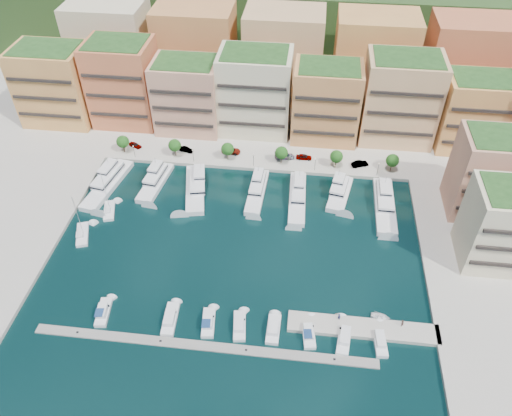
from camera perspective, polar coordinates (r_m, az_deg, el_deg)
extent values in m
plane|color=black|center=(125.46, -2.03, -4.10)|extent=(400.00, 400.00, 0.00)
cube|color=#9E998E|center=(173.85, 0.97, 10.69)|extent=(220.00, 64.00, 2.00)
cube|color=#9E998E|center=(128.28, 26.29, -8.60)|extent=(34.00, 76.00, 2.00)
cube|color=#1D3415|center=(216.14, 2.38, 17.26)|extent=(240.00, 40.00, 58.00)
cube|color=gray|center=(107.66, -6.06, -15.44)|extent=(72.00, 2.20, 0.35)
cube|color=#9E998E|center=(111.66, 12.09, -13.44)|extent=(32.00, 5.00, 2.00)
cube|color=#E7A654|center=(175.88, -21.94, 12.86)|extent=(22.00, 16.00, 24.00)
cube|color=black|center=(169.59, -23.04, 11.45)|extent=(20.24, 0.50, 0.90)
cube|color=#20471C|center=(170.79, -23.02, 16.45)|extent=(19.36, 14.08, 0.80)
cube|color=#C26940|center=(168.11, -14.89, 13.58)|extent=(20.00, 16.00, 26.00)
cube|color=black|center=(161.42, -15.80, 12.16)|extent=(18.40, 0.50, 0.90)
cube|color=#20471C|center=(162.46, -15.74, 17.71)|extent=(17.60, 14.08, 0.80)
cube|color=tan|center=(161.24, -7.80, 12.54)|extent=(20.00, 15.00, 22.00)
cube|color=black|center=(154.77, -8.44, 11.12)|extent=(18.40, 0.50, 0.90)
cube|color=#20471C|center=(156.02, -8.20, 16.18)|extent=(17.60, 13.20, 0.80)
cube|color=beige|center=(158.66, -0.10, 13.03)|extent=(22.00, 16.00, 25.00)
cube|color=black|center=(151.55, -0.48, 11.53)|extent=(20.24, 0.50, 0.90)
cube|color=#20471C|center=(152.83, -0.11, 17.27)|extent=(19.36, 14.08, 0.80)
cube|color=#D79050|center=(156.62, 8.00, 11.78)|extent=(20.00, 15.00, 23.00)
cube|color=black|center=(149.95, 7.95, 10.30)|extent=(18.40, 0.50, 0.90)
cube|color=#20471C|center=(151.06, 8.43, 15.67)|extent=(17.60, 13.20, 0.80)
cube|color=#E3AA78|center=(159.89, 16.10, 11.79)|extent=(22.00, 16.00, 26.00)
cube|color=black|center=(152.83, 16.39, 10.25)|extent=(20.24, 0.50, 0.90)
cube|color=#20471C|center=(153.94, 17.07, 16.08)|extent=(19.36, 14.08, 0.80)
cube|color=#E7A654|center=(164.35, 23.68, 9.85)|extent=(20.00, 15.00, 22.00)
cube|color=black|center=(158.01, 24.21, 8.36)|extent=(18.40, 0.50, 0.90)
cube|color=#20471C|center=(159.23, 24.81, 13.28)|extent=(17.60, 13.20, 0.80)
cube|color=tan|center=(139.90, 25.21, 3.42)|extent=(18.00, 14.00, 22.00)
cube|color=black|center=(134.50, 25.86, 1.50)|extent=(16.56, 0.50, 0.90)
cube|color=#20471C|center=(133.84, 26.62, 7.21)|extent=(15.84, 12.32, 0.80)
cube|color=beige|center=(127.45, 26.77, -1.96)|extent=(18.00, 14.00, 20.00)
cube|color=beige|center=(189.52, -16.14, 17.33)|extent=(26.00, 18.00, 30.00)
cube|color=#D79050|center=(180.66, -6.84, 17.42)|extent=(26.00, 18.00, 30.00)
cube|color=#E3AA78|center=(176.51, 3.15, 17.03)|extent=(26.00, 18.00, 30.00)
cube|color=#E7A654|center=(177.41, 13.25, 16.14)|extent=(26.00, 18.00, 30.00)
cube|color=#C26940|center=(183.29, 22.87, 14.84)|extent=(26.00, 18.00, 30.00)
cylinder|color=#473323|center=(157.92, -14.85, 6.66)|extent=(0.24, 0.24, 3.00)
sphere|color=#1D4A15|center=(156.68, -14.99, 7.33)|extent=(3.80, 3.80, 3.80)
cylinder|color=#473323|center=(153.12, -9.19, 6.39)|extent=(0.24, 0.24, 3.00)
sphere|color=#1D4A15|center=(151.84, -9.28, 7.08)|extent=(3.80, 3.80, 3.80)
cylinder|color=#473323|center=(149.88, -3.24, 6.05)|extent=(0.24, 0.24, 3.00)
sphere|color=#1D4A15|center=(148.57, -3.27, 6.75)|extent=(3.80, 3.80, 3.80)
cylinder|color=#473323|center=(148.30, 2.90, 5.62)|extent=(0.24, 0.24, 3.00)
sphere|color=#1D4A15|center=(146.98, 2.93, 6.32)|extent=(3.80, 3.80, 3.80)
cylinder|color=#473323|center=(148.45, 9.09, 5.12)|extent=(0.24, 0.24, 3.00)
sphere|color=#1D4A15|center=(147.13, 9.18, 5.82)|extent=(3.80, 3.80, 3.80)
cylinder|color=#473323|center=(150.30, 15.18, 4.58)|extent=(0.24, 0.24, 3.00)
sphere|color=#1D4A15|center=(149.00, 15.34, 5.26)|extent=(3.80, 3.80, 3.80)
cylinder|color=black|center=(154.56, -13.74, 6.26)|extent=(0.10, 0.10, 4.00)
sphere|color=#FFF2CC|center=(153.41, -13.87, 6.88)|extent=(0.30, 0.30, 0.30)
cylinder|color=black|center=(149.62, -7.19, 5.92)|extent=(0.10, 0.10, 4.00)
sphere|color=#FFF2CC|center=(148.43, -7.26, 6.55)|extent=(0.30, 0.30, 0.30)
cylinder|color=black|center=(146.75, -0.29, 5.47)|extent=(0.10, 0.10, 4.00)
sphere|color=#FFF2CC|center=(145.53, -0.30, 6.12)|extent=(0.30, 0.30, 0.30)
cylinder|color=black|center=(146.05, 6.76, 4.94)|extent=(0.10, 0.10, 4.00)
sphere|color=#FFF2CC|center=(144.83, 6.82, 5.59)|extent=(0.30, 0.30, 0.30)
cylinder|color=black|center=(147.56, 13.76, 4.33)|extent=(0.10, 0.10, 4.00)
sphere|color=#FFF2CC|center=(146.35, 13.89, 4.97)|extent=(0.30, 0.30, 0.30)
cube|color=silver|center=(147.65, -16.58, 2.41)|extent=(8.72, 23.14, 2.30)
cube|color=silver|center=(148.02, -16.44, 3.58)|extent=(6.09, 12.96, 1.80)
cube|color=black|center=(148.02, -16.44, 3.58)|extent=(6.16, 13.03, 0.55)
cube|color=silver|center=(148.38, -16.34, 4.50)|extent=(4.06, 7.20, 1.40)
cylinder|color=#B2B2B7|center=(148.45, -16.28, 5.30)|extent=(0.14, 0.14, 1.80)
cube|color=silver|center=(145.11, -11.41, 2.70)|extent=(6.81, 18.07, 2.30)
cube|color=silver|center=(145.15, -11.34, 3.76)|extent=(4.99, 10.09, 1.80)
cube|color=black|center=(145.15, -11.34, 3.76)|extent=(5.05, 10.16, 0.55)
cube|color=silver|center=(145.24, -11.28, 4.60)|extent=(3.42, 5.60, 1.40)
cylinder|color=#B2B2B7|center=(145.10, -11.25, 5.36)|extent=(0.14, 0.14, 1.80)
cube|color=black|center=(145.39, -11.39, 2.56)|extent=(6.87, 18.12, 0.35)
cube|color=silver|center=(141.11, -6.96, 2.01)|extent=(8.97, 21.05, 2.30)
cube|color=silver|center=(141.35, -6.86, 3.18)|extent=(6.23, 11.84, 1.80)
cube|color=black|center=(141.35, -6.86, 3.18)|extent=(6.30, 11.92, 0.55)
cube|color=silver|center=(141.61, -6.77, 4.09)|extent=(4.13, 6.61, 1.40)
cylinder|color=#B2B2B7|center=(141.59, -6.72, 4.91)|extent=(0.14, 0.14, 1.80)
cube|color=silver|center=(139.14, 0.11, 1.70)|extent=(4.92, 18.93, 2.30)
cube|color=silver|center=(139.27, 0.20, 2.84)|extent=(3.85, 10.45, 1.80)
cube|color=black|center=(139.27, 0.20, 2.84)|extent=(3.91, 10.52, 0.55)
cube|color=silver|center=(139.43, 0.28, 3.74)|extent=(2.74, 5.73, 1.40)
cylinder|color=#B2B2B7|center=(139.33, 0.33, 4.54)|extent=(0.14, 0.14, 1.80)
cube|color=silver|center=(137.55, 4.73, 0.97)|extent=(4.98, 21.67, 2.30)
cube|color=silver|center=(137.87, 4.83, 2.19)|extent=(3.92, 11.95, 1.80)
cube|color=black|center=(137.87, 4.83, 2.19)|extent=(3.98, 12.01, 0.55)
cube|color=silver|center=(138.20, 4.91, 3.16)|extent=(2.81, 6.54, 1.40)
cylinder|color=#B2B2B7|center=(138.23, 4.98, 4.01)|extent=(0.14, 0.14, 1.80)
cube|color=black|center=(137.85, 4.72, 0.82)|extent=(5.03, 21.72, 0.35)
cube|color=silver|center=(140.39, 9.53, 1.44)|extent=(7.71, 15.81, 2.30)
cube|color=silver|center=(140.26, 9.62, 2.47)|extent=(5.51, 8.95, 1.80)
cube|color=black|center=(140.26, 9.62, 2.47)|extent=(5.58, 9.02, 0.55)
cube|color=silver|center=(140.21, 9.69, 3.29)|extent=(3.73, 5.03, 1.40)
cylinder|color=#B2B2B7|center=(139.95, 9.76, 4.03)|extent=(0.14, 0.14, 1.80)
cube|color=silver|center=(139.12, 14.45, 0.09)|extent=(5.33, 22.34, 2.30)
cube|color=silver|center=(139.49, 14.52, 1.32)|extent=(4.32, 12.30, 1.80)
cube|color=black|center=(139.49, 14.52, 1.32)|extent=(4.38, 12.36, 0.55)
cube|color=silver|center=(139.85, 14.58, 2.29)|extent=(3.14, 6.71, 1.40)
cylinder|color=#B2B2B7|center=(139.91, 14.65, 3.14)|extent=(0.14, 0.14, 1.80)
cube|color=silver|center=(116.40, -17.00, -11.39)|extent=(3.43, 7.72, 1.40)
cube|color=silver|center=(115.20, -17.19, -11.15)|extent=(2.39, 3.80, 1.10)
cube|color=black|center=(116.18, -16.92, -10.65)|extent=(1.79, 0.33, 0.55)
cube|color=navy|center=(114.22, -17.42, -11.34)|extent=(2.02, 2.44, 0.12)
cube|color=silver|center=(112.02, -9.74, -12.46)|extent=(3.20, 8.55, 1.40)
cube|color=silver|center=(110.74, -9.87, -12.24)|extent=(2.35, 4.15, 1.10)
cube|color=black|center=(111.88, -9.64, -11.63)|extent=(1.95, 0.21, 0.55)
cube|color=silver|center=(110.38, -5.45, -13.00)|extent=(3.47, 7.64, 1.40)
cube|color=silver|center=(109.12, -5.53, -12.77)|extent=(2.44, 3.76, 1.10)
cube|color=black|center=(110.15, -5.37, -12.22)|extent=(1.89, 0.32, 0.55)
cube|color=navy|center=(108.10, -5.65, -12.99)|extent=(2.08, 2.41, 0.12)
cube|color=silver|center=(109.51, -1.89, -13.39)|extent=(3.46, 7.67, 1.40)
cube|color=silver|center=(108.24, -1.93, -13.16)|extent=(2.42, 3.77, 1.10)
cube|color=black|center=(109.28, -1.82, -12.60)|extent=(1.84, 0.33, 0.55)
cube|color=silver|center=(109.04, 2.00, -13.76)|extent=(2.81, 7.24, 1.40)
cube|color=silver|center=(107.76, 2.00, -13.53)|extent=(2.17, 3.49, 1.10)
cube|color=black|center=(108.79, 2.07, -12.98)|extent=(1.96, 0.12, 0.55)
cube|color=silver|center=(109.04, 6.01, -14.08)|extent=(3.47, 7.93, 1.40)
cube|color=silver|center=(107.76, 6.05, -13.86)|extent=(2.39, 3.91, 1.10)
cube|color=black|center=(108.83, 6.07, -13.27)|extent=(1.76, 0.34, 0.55)
cube|color=navy|center=(106.70, 6.05, -14.12)|extent=(2.01, 2.51, 0.12)
cube|color=silver|center=(109.57, 10.04, -14.33)|extent=(3.64, 9.33, 1.40)
cube|color=silver|center=(108.24, 10.13, -14.15)|extent=(2.50, 4.57, 1.10)
cube|color=black|center=(109.48, 10.10, -13.43)|extent=(1.83, 0.32, 0.55)
cube|color=silver|center=(110.56, 13.93, -14.51)|extent=(3.00, 8.28, 1.40)
cube|color=silver|center=(109.28, 14.06, -14.31)|extent=(2.15, 4.03, 1.10)
cube|color=black|center=(110.39, 13.98, -13.68)|extent=(1.71, 0.23, 0.55)
cube|color=silver|center=(134.72, -19.20, -2.93)|extent=(5.40, 8.90, 1.20)
cube|color=silver|center=(133.59, -19.42, -2.91)|extent=(2.28, 2.54, 0.60)
cylinder|color=#B2B2B7|center=(130.67, -19.77, -0.75)|extent=(0.14, 0.14, 12.00)
cylinder|color=#B2B2B7|center=(132.86, -19.55, -2.83)|extent=(1.33, 3.63, 0.10)
cube|color=silver|center=(139.42, -16.40, -0.36)|extent=(4.71, 8.11, 1.20)
cube|color=silver|center=(138.33, -16.57, -0.30)|extent=(2.09, 2.29, 0.60)
cylinder|color=#B2B2B7|center=(135.51, -16.88, 1.81)|extent=(0.14, 0.14, 12.00)
cylinder|color=#B2B2B7|center=(137.62, -16.68, -0.19)|extent=(1.05, 3.34, 0.10)
imported|color=white|center=(113.92, 14.03, -11.98)|extent=(4.58, 3.59, 0.86)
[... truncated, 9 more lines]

